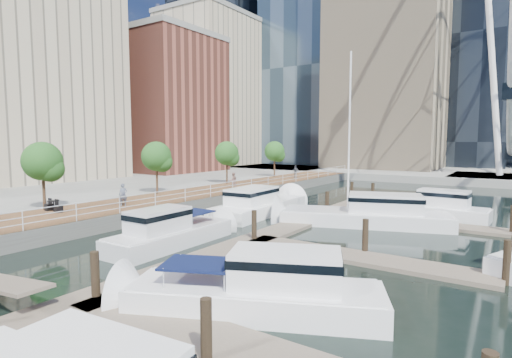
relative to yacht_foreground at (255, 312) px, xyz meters
The scene contains 15 objects.
ground 8.20m from the yacht_foreground, behind, with size 520.00×520.00×0.00m, color black.
boardwalk 22.58m from the yacht_foreground, 139.60° to the left, with size 6.00×60.00×1.00m, color brown.
seawall 20.39m from the yacht_foreground, 134.13° to the left, with size 0.25×60.00×1.00m, color #595954.
land_inland 46.56m from the yacht_foreground, 161.68° to the left, with size 48.00×90.00×1.00m, color gray.
land_far 101.96m from the yacht_foreground, 94.61° to the left, with size 200.00×114.00×1.00m, color gray.
pier 51.96m from the yacht_foreground, 83.58° to the left, with size 14.00×12.00×1.00m, color gray.
railing 20.51m from the yacht_foreground, 134.33° to the left, with size 0.10×60.00×1.05m, color white, non-canonical shape.
floating_docks 9.63m from the yacht_foreground, 91.36° to the left, with size 16.00×34.00×2.60m.
midrise_condos 51.22m from the yacht_foreground, 147.65° to the left, with size 19.00×67.00×28.00m.
street_trees 24.25m from the yacht_foreground, 145.17° to the left, with size 2.60×42.60×4.60m.
yacht_foreground is the anchor object (origin of this frame).
pedestrian_near 18.22m from the yacht_foreground, 155.21° to the left, with size 0.59×0.39×1.62m, color #4E5669.
pedestrian_mid 26.01m from the yacht_foreground, 128.64° to the left, with size 0.77×0.60×1.59m, color #936E66.
pedestrian_far 37.02m from the yacht_foreground, 116.07° to the left, with size 0.95×0.40×1.63m, color #383E47.
moored_yachts 13.43m from the yacht_foreground, 96.52° to the left, with size 24.25×30.54×11.50m.
Camera 1 is at (15.30, -10.19, 5.67)m, focal length 28.00 mm.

